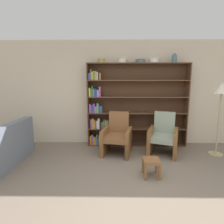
{
  "coord_description": "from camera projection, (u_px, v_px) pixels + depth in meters",
  "views": [
    {
      "loc": [
        -0.42,
        -2.3,
        1.66
      ],
      "look_at": [
        -0.48,
        1.93,
        0.95
      ],
      "focal_mm": 28.0,
      "sensor_mm": 36.0,
      "label": 1
    }
  ],
  "objects": [
    {
      "name": "footstool",
      "position": [
        151.0,
        163.0,
        3.1
      ],
      "size": [
        0.28,
        0.28,
        0.33
      ],
      "color": "brown",
      "rests_on": "ground"
    },
    {
      "name": "armchair_leather",
      "position": [
        117.0,
        136.0,
        4.14
      ],
      "size": [
        0.77,
        0.8,
        0.97
      ],
      "rotation": [
        0.0,
        0.0,
        2.94
      ],
      "color": "brown",
      "rests_on": "ground"
    },
    {
      "name": "armchair_cushioned",
      "position": [
        163.0,
        136.0,
        4.12
      ],
      "size": [
        0.83,
        0.86,
        0.97
      ],
      "rotation": [
        0.0,
        0.0,
        2.79
      ],
      "color": "brown",
      "rests_on": "ground"
    },
    {
      "name": "floor_lamp",
      "position": [
        222.0,
        94.0,
        3.88
      ],
      "size": [
        0.36,
        0.36,
        1.67
      ],
      "color": "tan",
      "rests_on": "ground"
    },
    {
      "name": "bowl_stoneware",
      "position": [
        140.0,
        61.0,
        4.38
      ],
      "size": [
        0.26,
        0.26,
        0.09
      ],
      "color": "slate",
      "rests_on": "bookshelf"
    },
    {
      "name": "vase_tall",
      "position": [
        174.0,
        59.0,
        4.36
      ],
      "size": [
        0.13,
        0.13,
        0.23
      ],
      "color": "slate",
      "rests_on": "bookshelf"
    },
    {
      "name": "bowl_slate",
      "position": [
        154.0,
        60.0,
        4.37
      ],
      "size": [
        0.26,
        0.26,
        0.12
      ],
      "color": "silver",
      "rests_on": "bookshelf"
    },
    {
      "name": "ground_plane",
      "position": [
        143.0,
        198.0,
        2.54
      ],
      "size": [
        24.0,
        24.0,
        0.0
      ],
      "primitive_type": "plane",
      "color": "#7A6B5B"
    },
    {
      "name": "bookshelf",
      "position": [
        129.0,
        106.0,
        4.6
      ],
      "size": [
        2.59,
        0.3,
        2.15
      ],
      "color": "brown",
      "rests_on": "ground"
    },
    {
      "name": "wall_back",
      "position": [
        130.0,
        93.0,
        4.71
      ],
      "size": [
        12.0,
        0.06,
        2.75
      ],
      "color": "beige",
      "rests_on": "ground"
    },
    {
      "name": "bowl_brass",
      "position": [
        101.0,
        61.0,
        4.39
      ],
      "size": [
        0.18,
        0.18,
        0.1
      ],
      "color": "tan",
      "rests_on": "bookshelf"
    },
    {
      "name": "bowl_cream",
      "position": [
        122.0,
        60.0,
        4.39
      ],
      "size": [
        0.24,
        0.24,
        0.12
      ],
      "color": "silver",
      "rests_on": "bookshelf"
    }
  ]
}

